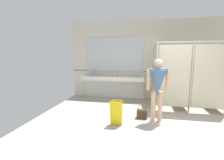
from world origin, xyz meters
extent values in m
cube|color=#9E998E|center=(0.00, 0.00, -0.05)|extent=(6.81, 6.11, 0.10)
cube|color=beige|center=(0.00, 2.81, 1.47)|extent=(6.81, 0.12, 2.93)
cube|color=#9E937F|center=(0.00, 2.75, 1.05)|extent=(6.81, 0.01, 0.06)
cube|color=silver|center=(-1.71, 2.44, 0.80)|extent=(2.31, 0.59, 0.14)
cube|color=silver|center=(-1.71, 2.69, 0.37)|extent=(2.31, 0.08, 0.73)
cube|color=beige|center=(-2.48, 2.41, 0.82)|extent=(0.42, 0.33, 0.11)
cylinder|color=silver|center=(-2.48, 2.64, 0.93)|extent=(0.04, 0.04, 0.11)
cylinder|color=silver|center=(-2.48, 2.59, 0.97)|extent=(0.03, 0.11, 0.03)
sphere|color=silver|center=(-2.41, 2.65, 0.90)|extent=(0.04, 0.04, 0.04)
cube|color=beige|center=(-1.71, 2.41, 0.82)|extent=(0.42, 0.33, 0.11)
cylinder|color=silver|center=(-1.71, 2.64, 0.93)|extent=(0.04, 0.04, 0.11)
cylinder|color=silver|center=(-1.71, 2.59, 0.97)|extent=(0.03, 0.11, 0.03)
sphere|color=silver|center=(-1.64, 2.65, 0.90)|extent=(0.04, 0.04, 0.04)
cube|color=beige|center=(-0.94, 2.41, 0.82)|extent=(0.42, 0.33, 0.11)
cylinder|color=silver|center=(-0.94, 2.64, 0.93)|extent=(0.04, 0.04, 0.11)
cylinder|color=silver|center=(-0.94, 2.59, 0.97)|extent=(0.03, 0.11, 0.03)
sphere|color=silver|center=(-0.87, 2.65, 0.90)|extent=(0.04, 0.04, 0.04)
cube|color=silver|center=(-1.71, 2.74, 1.68)|extent=(2.21, 0.02, 1.31)
cube|color=beige|center=(-0.23, 2.04, 1.06)|extent=(0.03, 1.38, 1.88)
cylinder|color=silver|center=(-0.23, 1.41, 0.06)|extent=(0.05, 0.05, 0.12)
cube|color=beige|center=(0.72, 2.04, 1.06)|extent=(0.03, 1.38, 1.88)
cylinder|color=silver|center=(0.72, 1.41, 0.06)|extent=(0.05, 0.05, 0.12)
cube|color=beige|center=(1.67, 2.04, 1.06)|extent=(0.03, 1.38, 1.88)
cube|color=beige|center=(0.25, 1.38, 1.06)|extent=(0.87, 0.09, 1.78)
cube|color=beige|center=(1.20, 1.38, 1.06)|extent=(0.87, 0.03, 1.78)
cube|color=#B7BABF|center=(0.72, 1.38, 2.02)|extent=(1.96, 0.04, 0.04)
cylinder|color=#DBAD89|center=(-0.18, 0.60, 0.38)|extent=(0.11, 0.11, 0.77)
cylinder|color=#DBAD89|center=(-0.35, 0.55, 0.38)|extent=(0.11, 0.11, 0.77)
cone|color=#4C6B99|center=(-0.27, 0.57, 0.98)|extent=(0.50, 0.50, 0.66)
cube|color=#4C6B99|center=(-0.27, 0.57, 1.28)|extent=(0.44, 0.27, 0.10)
cylinder|color=#DBAD89|center=(-0.04, 0.64, 1.07)|extent=(0.08, 0.08, 0.49)
cylinder|color=#DBAD89|center=(-0.49, 0.51, 1.07)|extent=(0.08, 0.08, 0.49)
sphere|color=#DBAD89|center=(-0.27, 0.57, 1.45)|extent=(0.21, 0.21, 0.21)
sphere|color=#A59E93|center=(-0.27, 0.58, 1.46)|extent=(0.21, 0.21, 0.21)
cube|color=#3F2D1E|center=(-0.62, 0.70, 0.12)|extent=(0.27, 0.14, 0.23)
torus|color=#3F2D1E|center=(-0.62, 0.70, 0.27)|extent=(0.20, 0.02, 0.20)
cylinder|color=#D899B2|center=(-2.53, 2.61, 0.95)|extent=(0.07, 0.07, 0.16)
cylinder|color=black|center=(-2.53, 2.61, 1.05)|extent=(0.03, 0.03, 0.04)
cylinder|color=white|center=(-1.64, 2.40, 0.93)|extent=(0.07, 0.07, 0.10)
cube|color=yellow|center=(-1.22, 0.13, 0.30)|extent=(0.28, 0.10, 0.60)
cube|color=yellow|center=(-1.22, 0.22, 0.30)|extent=(0.28, 0.10, 0.60)
cylinder|color=black|center=(-1.22, 0.17, 0.59)|extent=(0.28, 0.02, 0.02)
camera|label=1|loc=(-0.64, -3.40, 1.66)|focal=25.67mm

